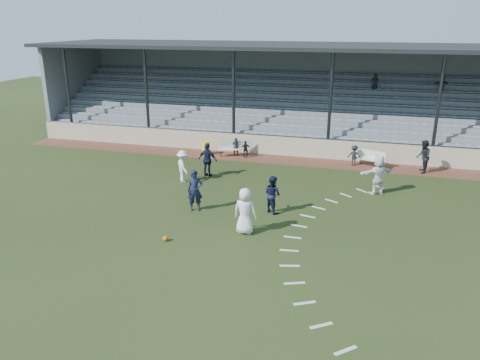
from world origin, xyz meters
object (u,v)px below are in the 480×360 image
(trash_bin, at_px, (206,148))
(official, at_px, (423,157))
(bench_right, at_px, (369,157))
(football, at_px, (166,238))
(player_white_lead, at_px, (245,211))
(player_navy_lead, at_px, (195,191))
(bench_left, at_px, (235,147))

(trash_bin, relative_size, official, 0.44)
(bench_right, xyz_separation_m, trash_bin, (-10.00, -0.19, -0.16))
(football, distance_m, official, 15.59)
(player_white_lead, xyz_separation_m, official, (7.45, 10.21, -0.01))
(player_navy_lead, relative_size, official, 1.02)
(bench_right, bearing_deg, player_navy_lead, -107.36)
(bench_left, xyz_separation_m, official, (11.02, -0.52, 0.36))
(bench_right, distance_m, football, 14.28)
(trash_bin, bearing_deg, player_white_lead, -62.71)
(bench_left, relative_size, official, 1.08)
(bench_left, bearing_deg, trash_bin, 162.46)
(player_navy_lead, bearing_deg, football, -113.71)
(football, xyz_separation_m, official, (10.21, 11.76, 0.83))
(trash_bin, xyz_separation_m, player_navy_lead, (2.67, -8.84, 0.51))
(bench_right, relative_size, player_white_lead, 1.06)
(trash_bin, xyz_separation_m, official, (12.88, -0.30, 0.51))
(trash_bin, height_order, player_white_lead, player_white_lead)
(bench_left, relative_size, player_navy_lead, 1.06)
(football, bearing_deg, trash_bin, 102.48)
(bench_right, height_order, player_navy_lead, player_navy_lead)
(trash_bin, distance_m, player_white_lead, 11.84)
(bench_right, distance_m, player_navy_lead, 11.63)
(bench_left, relative_size, football, 9.22)
(official, bearing_deg, trash_bin, -90.43)
(player_navy_lead, bearing_deg, player_white_lead, -55.00)
(player_white_lead, height_order, player_navy_lead, player_white_lead)
(player_navy_lead, bearing_deg, official, 16.26)
(bench_right, xyz_separation_m, official, (2.88, -0.49, 0.36))
(bench_right, xyz_separation_m, player_navy_lead, (-7.33, -9.03, 0.35))
(official, bearing_deg, player_navy_lead, -49.17)
(bench_left, bearing_deg, football, -110.35)
(trash_bin, bearing_deg, bench_right, 1.08)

